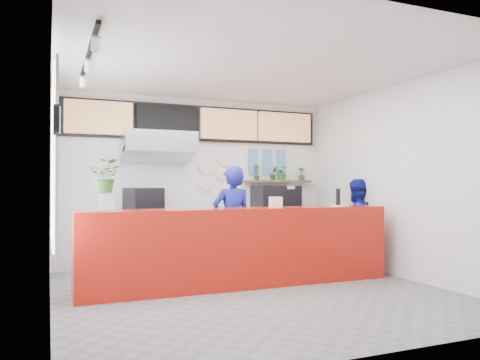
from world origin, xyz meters
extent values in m
plane|color=slate|center=(0.00, 0.00, 0.00)|extent=(5.00, 5.00, 0.00)
plane|color=silver|center=(0.00, 0.00, 3.00)|extent=(5.00, 5.00, 0.00)
plane|color=white|center=(0.00, 2.50, 1.50)|extent=(5.00, 0.00, 5.00)
plane|color=white|center=(-2.50, 0.00, 1.50)|extent=(0.00, 5.00, 5.00)
plane|color=white|center=(2.50, 0.00, 1.50)|extent=(0.00, 5.00, 5.00)
cube|color=#B0170C|center=(0.00, 0.40, 0.55)|extent=(4.50, 0.60, 1.10)
cube|color=beige|center=(0.00, 2.49, 2.60)|extent=(5.00, 0.02, 0.80)
cube|color=#B2B5BA|center=(-0.80, 2.20, 0.45)|extent=(1.80, 0.60, 0.90)
cube|color=black|center=(-1.04, 2.20, 1.14)|extent=(0.64, 0.64, 0.48)
cube|color=#B2B5BA|center=(-0.80, 2.15, 2.15)|extent=(1.20, 0.70, 0.35)
cube|color=#B2B5BA|center=(-0.80, 2.15, 1.95)|extent=(1.20, 0.69, 0.31)
cube|color=#B2B5BA|center=(1.50, 2.20, 0.45)|extent=(1.80, 0.60, 0.90)
cube|color=black|center=(1.45, 2.20, 1.16)|extent=(0.81, 0.58, 0.52)
cube|color=#A7A9AE|center=(1.45, 2.20, 1.38)|extent=(0.79, 0.68, 0.06)
cube|color=brown|center=(1.60, 2.40, 1.50)|extent=(1.40, 0.18, 0.04)
cube|color=tan|center=(-1.75, 2.38, 2.55)|extent=(1.10, 0.10, 0.55)
cube|color=black|center=(-0.59, 2.38, 2.55)|extent=(1.10, 0.10, 0.55)
cube|color=tan|center=(0.57, 2.38, 2.55)|extent=(1.10, 0.10, 0.55)
cube|color=tan|center=(1.73, 2.38, 2.55)|extent=(1.10, 0.10, 0.55)
cube|color=black|center=(0.00, 2.46, 2.55)|extent=(4.80, 0.04, 0.65)
cube|color=silver|center=(-2.47, 0.30, 1.70)|extent=(0.04, 2.20, 1.90)
cube|color=#B2B5BA|center=(-2.45, 0.30, 1.70)|extent=(0.03, 2.30, 2.00)
cylinder|color=black|center=(-2.46, -0.90, 2.05)|extent=(0.05, 0.30, 0.30)
cylinder|color=white|center=(-2.43, -0.90, 2.05)|extent=(0.02, 0.26, 0.26)
cube|color=black|center=(-2.10, 0.00, 2.94)|extent=(0.05, 2.40, 0.04)
cylinder|color=silver|center=(0.15, 2.47, 1.75)|extent=(0.24, 0.03, 0.24)
cylinder|color=silver|center=(0.45, 2.47, 1.65)|extent=(0.24, 0.03, 0.24)
cylinder|color=silver|center=(0.15, 2.47, 1.45)|extent=(0.24, 0.03, 0.24)
cylinder|color=silver|center=(0.50, 2.47, 1.90)|extent=(0.24, 0.03, 0.24)
cube|color=#598CBF|center=(1.10, 2.48, 2.00)|extent=(0.20, 0.02, 0.25)
cube|color=#598CBF|center=(1.40, 2.48, 2.00)|extent=(0.20, 0.02, 0.25)
cube|color=#598CBF|center=(1.70, 2.48, 2.00)|extent=(0.20, 0.02, 0.25)
cube|color=#598CBF|center=(1.10, 2.48, 1.75)|extent=(0.20, 0.02, 0.25)
cube|color=#598CBF|center=(1.40, 2.48, 1.75)|extent=(0.20, 0.02, 0.25)
cube|color=#598CBF|center=(1.70, 2.48, 1.75)|extent=(0.20, 0.02, 0.25)
imported|color=navy|center=(0.08, 0.97, 0.86)|extent=(0.63, 0.42, 1.71)
imported|color=navy|center=(2.39, 1.01, 0.77)|extent=(0.77, 0.61, 1.53)
imported|color=#295F21|center=(1.14, 2.40, 1.68)|extent=(0.18, 0.14, 0.32)
imported|color=#295F21|center=(1.50, 2.40, 1.65)|extent=(0.17, 0.15, 0.26)
imported|color=#295F21|center=(1.69, 2.40, 1.65)|extent=(0.26, 0.23, 0.26)
imported|color=#295F21|center=(2.11, 2.40, 1.65)|extent=(0.16, 0.15, 0.26)
cylinder|color=silver|center=(-1.85, 0.39, 1.22)|extent=(0.24, 0.24, 0.24)
imported|color=#295F21|center=(-1.85, 0.39, 1.54)|extent=(0.49, 0.46, 0.43)
cube|color=silver|center=(0.54, 0.40, 1.18)|extent=(0.19, 0.13, 0.15)
cylinder|color=silver|center=(1.57, 0.34, 1.11)|extent=(0.28, 0.28, 0.02)
cylinder|color=black|center=(1.57, 0.34, 1.24)|extent=(0.07, 0.07, 0.26)
camera|label=1|loc=(-2.53, -5.70, 1.42)|focal=35.00mm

